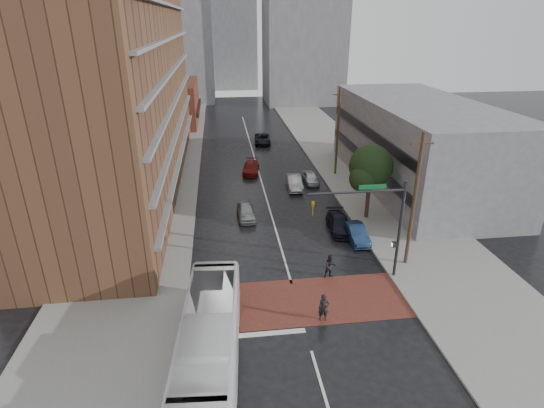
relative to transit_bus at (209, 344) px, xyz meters
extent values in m
plane|color=black|center=(5.45, 4.64, -1.68)|extent=(160.00, 160.00, 0.00)
cube|color=maroon|center=(5.45, 5.14, -1.67)|extent=(14.00, 5.00, 0.02)
cube|color=gray|center=(-6.05, 29.64, -1.60)|extent=(9.00, 90.00, 0.15)
cube|color=gray|center=(16.95, 29.64, -1.60)|extent=(9.00, 90.00, 0.15)
cube|color=brown|center=(-8.55, 28.64, 12.32)|extent=(10.00, 44.00, 28.00)
cube|color=brown|center=(-6.55, 58.64, 1.82)|extent=(8.00, 16.00, 7.00)
cube|color=gray|center=(21.95, 24.64, 2.82)|extent=(11.00, 26.00, 9.00)
cube|color=gray|center=(-8.55, 82.64, 14.32)|extent=(18.00, 16.00, 32.00)
cube|color=gray|center=(19.45, 76.64, 16.32)|extent=(16.00, 14.00, 36.00)
cube|color=gray|center=(5.45, 99.64, 10.32)|extent=(12.00, 10.00, 24.00)
cylinder|color=#332319|center=(13.95, 16.64, 0.32)|extent=(0.36, 0.36, 4.00)
sphere|color=#1D3116|center=(13.95, 16.64, 3.32)|extent=(3.80, 3.80, 3.80)
sphere|color=#1D3116|center=(13.05, 15.84, 2.52)|extent=(2.40, 2.40, 2.40)
sphere|color=#1D3116|center=(14.75, 17.44, 2.72)|extent=(2.60, 2.60, 2.60)
cylinder|color=#2D2D33|center=(12.75, 7.14, 1.92)|extent=(0.20, 0.20, 7.20)
cylinder|color=#2D2D33|center=(9.55, 7.14, 4.92)|extent=(6.40, 0.16, 0.16)
imported|color=gold|center=(6.75, 7.14, 3.92)|extent=(0.20, 0.16, 1.00)
cube|color=#0C5926|center=(10.55, 7.14, 5.22)|extent=(1.80, 0.05, 0.30)
cube|color=#2D2D33|center=(12.50, 7.14, 0.92)|extent=(0.30, 0.30, 0.35)
cylinder|color=#473321|center=(14.25, 8.64, 3.32)|extent=(0.26, 0.26, 10.00)
cube|color=#473321|center=(14.25, 8.64, 7.52)|extent=(1.60, 0.12, 0.12)
cylinder|color=#473321|center=(14.25, 28.64, 3.32)|extent=(0.26, 0.26, 10.00)
cube|color=#473321|center=(14.25, 28.64, 7.52)|extent=(1.60, 0.12, 0.12)
imported|color=white|center=(0.00, 0.00, 0.00)|extent=(3.67, 12.20, 3.35)
imported|color=black|center=(6.69, 3.14, -0.78)|extent=(0.69, 0.48, 1.79)
imported|color=black|center=(8.25, 7.64, -0.81)|extent=(0.91, 0.74, 1.74)
imported|color=#989B9F|center=(3.07, 18.08, -1.01)|extent=(1.68, 3.94, 1.33)
imported|color=#9EA0A5|center=(8.72, 24.85, -0.98)|extent=(1.62, 4.25, 1.38)
imported|color=#670F0B|center=(4.52, 30.45, -1.03)|extent=(2.46, 4.65, 1.29)
imported|color=black|center=(7.23, 43.32, -1.00)|extent=(2.59, 5.02, 1.35)
imported|color=#152A4C|center=(11.75, 12.67, -1.03)|extent=(1.45, 3.97, 1.30)
imported|color=black|center=(10.87, 14.64, -1.03)|extent=(2.05, 4.54, 1.29)
imported|color=#B5B9BE|center=(10.80, 26.31, -1.06)|extent=(1.51, 3.65, 1.24)
camera|label=1|loc=(1.05, -17.00, 14.98)|focal=28.00mm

